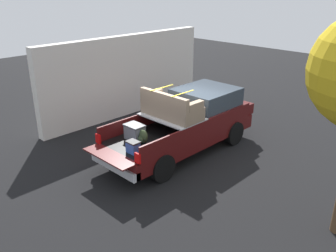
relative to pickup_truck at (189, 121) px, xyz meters
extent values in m
plane|color=black|center=(-0.39, 0.00, -0.98)|extent=(40.00, 40.00, 0.00)
cube|color=#470F0F|center=(-0.39, 0.00, -0.36)|extent=(5.50, 1.92, 0.46)
cube|color=black|center=(-1.59, 0.00, -0.11)|extent=(2.80, 1.80, 0.04)
cube|color=#470F0F|center=(-1.59, 0.93, 0.12)|extent=(2.80, 0.06, 0.50)
cube|color=#470F0F|center=(-1.59, -0.93, 0.12)|extent=(2.80, 0.06, 0.50)
cube|color=#470F0F|center=(-0.22, 0.00, 0.12)|extent=(0.06, 1.80, 0.50)
cube|color=#470F0F|center=(-3.26, 0.00, -0.11)|extent=(0.55, 1.80, 0.04)
cube|color=#B2B2B7|center=(-0.81, 0.00, 0.39)|extent=(1.25, 1.92, 0.04)
cube|color=#470F0F|center=(0.96, 0.00, 0.12)|extent=(2.30, 1.92, 0.50)
cube|color=#2D3842|center=(0.86, 0.00, 0.66)|extent=(1.94, 1.76, 0.59)
cube|color=#470F0F|center=(2.31, 0.00, 0.06)|extent=(0.40, 1.82, 0.38)
cube|color=#B2B2B7|center=(-3.11, 0.00, -0.47)|extent=(0.24, 1.92, 0.24)
cube|color=red|center=(-3.01, 0.88, 0.05)|extent=(0.06, 0.20, 0.28)
cube|color=red|center=(-3.01, -0.88, 0.05)|extent=(0.06, 0.20, 0.28)
cylinder|color=black|center=(1.36, 0.88, -0.57)|extent=(0.82, 0.30, 0.82)
cylinder|color=black|center=(1.36, -0.88, -0.57)|extent=(0.82, 0.30, 0.82)
cylinder|color=black|center=(-2.14, 0.88, -0.57)|extent=(0.82, 0.30, 0.82)
cylinder|color=black|center=(-2.14, -0.88, -0.57)|extent=(0.82, 0.30, 0.82)
cube|color=slate|center=(-2.06, 0.34, 0.11)|extent=(0.40, 0.55, 0.42)
cube|color=#505359|center=(-2.06, 0.34, 0.35)|extent=(0.44, 0.59, 0.05)
ellipsoid|color=#384728|center=(-2.06, -0.05, 0.11)|extent=(0.20, 0.32, 0.42)
ellipsoid|color=#384728|center=(-2.17, -0.05, 0.05)|extent=(0.09, 0.22, 0.18)
cube|color=#3359B2|center=(-2.69, -0.32, 0.06)|extent=(0.26, 0.34, 0.30)
cube|color=#262628|center=(-2.69, -0.32, 0.23)|extent=(0.28, 0.36, 0.04)
cube|color=#84705B|center=(-0.81, 0.00, 0.62)|extent=(0.89, 1.94, 0.42)
cube|color=#84705B|center=(-1.18, 0.00, 1.03)|extent=(0.16, 1.94, 0.40)
cube|color=#84705B|center=(-0.76, 0.87, 0.94)|extent=(0.65, 0.20, 0.22)
cube|color=#84705B|center=(-0.76, -0.87, 0.94)|extent=(0.65, 0.20, 0.22)
cube|color=yellow|center=(-0.81, 0.43, 1.24)|extent=(0.99, 0.03, 0.02)
cube|color=yellow|center=(-0.81, -0.44, 1.24)|extent=(0.99, 0.03, 0.02)
cube|color=silver|center=(0.84, 4.22, 0.67)|extent=(8.09, 0.36, 3.30)
camera|label=1|loc=(-8.36, -7.26, 4.33)|focal=38.18mm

